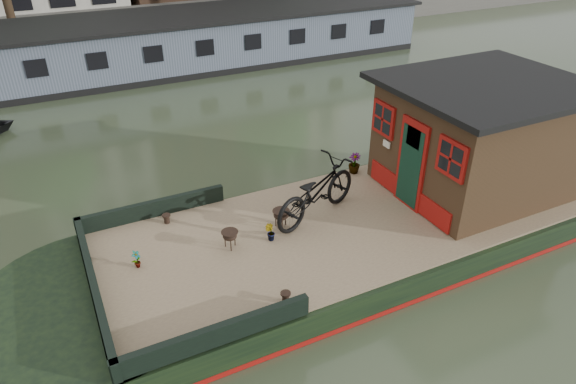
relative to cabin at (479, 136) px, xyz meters
name	(u,v)px	position (x,y,z in m)	size (l,w,h in m)	color
ground	(387,234)	(-2.19, 0.00, -1.88)	(120.00, 120.00, 0.00)	#2F3824
houseboat_hull	(334,240)	(-3.52, 0.00, -1.60)	(14.01, 4.02, 0.60)	black
houseboat_deck	(390,210)	(-2.19, 0.00, -1.25)	(11.80, 3.80, 0.05)	#927E5A
bow_bulwark	(146,271)	(-7.25, 0.00, -1.05)	(3.00, 4.00, 0.35)	black
cabin	(479,136)	(0.00, 0.00, 0.00)	(4.00, 3.50, 2.42)	#2E2112
bicycle	(316,191)	(-3.72, 0.45, -0.64)	(0.78, 2.25, 1.18)	black
potted_plant_a	(137,259)	(-7.33, 0.39, -1.05)	(0.18, 0.12, 0.35)	maroon
potted_plant_b	(270,232)	(-4.89, 0.11, -1.06)	(0.19, 0.15, 0.34)	brown
potted_plant_d	(354,163)	(-1.99, 1.70, -0.98)	(0.28, 0.28, 0.49)	#964329
brazier_front	(230,240)	(-5.66, 0.21, -1.05)	(0.34, 0.34, 0.36)	black
brazier_rear	(281,219)	(-4.51, 0.40, -1.03)	(0.36, 0.36, 0.39)	black
bollard_port	(167,219)	(-6.50, 1.55, -1.13)	(0.17, 0.17, 0.19)	black
bollard_stbd	(286,297)	(-5.38, -1.57, -1.13)	(0.17, 0.17, 0.19)	black
far_houseboat	(190,42)	(-2.19, 14.00, -0.91)	(20.40, 4.40, 2.11)	slate
quay	(154,24)	(-2.19, 20.50, -1.43)	(60.00, 6.00, 0.90)	#47443F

